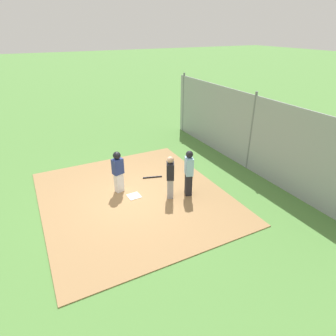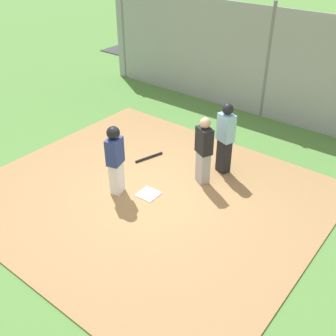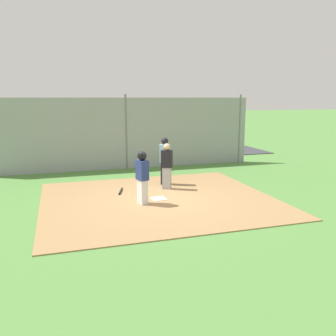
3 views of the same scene
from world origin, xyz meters
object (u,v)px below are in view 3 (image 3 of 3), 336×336
at_px(umpire, 165,160).
at_px(parked_car_white, 108,144).
at_px(home_plate, 159,199).
at_px(catcher, 167,165).
at_px(parked_car_blue, 69,146).
at_px(runner, 142,174).
at_px(baseball_bat, 121,191).

xyz_separation_m(umpire, parked_car_white, (1.00, -7.96, -0.33)).
height_order(home_plate, catcher, catcher).
xyz_separation_m(catcher, umpire, (-0.13, -0.68, 0.08)).
xyz_separation_m(home_plate, parked_car_blue, (2.43, -9.19, 0.57)).
distance_m(umpire, parked_car_white, 8.03).
height_order(parked_car_white, parked_car_blue, same).
bearing_deg(home_plate, catcher, -118.48).
xyz_separation_m(umpire, runner, (1.37, 2.20, 0.00)).
distance_m(umpire, runner, 2.59).
distance_m(home_plate, umpire, 2.20).
bearing_deg(catcher, baseball_bat, -64.86).
relative_size(catcher, parked_car_blue, 0.37).
xyz_separation_m(runner, baseball_bat, (0.41, -1.55, -0.89)).
xyz_separation_m(baseball_bat, parked_car_blue, (1.42, -7.99, 0.55)).
height_order(catcher, parked_car_white, catcher).
height_order(baseball_bat, parked_car_blue, parked_car_blue).
bearing_deg(parked_car_white, catcher, 101.29).
distance_m(umpire, parked_car_blue, 8.01).
xyz_separation_m(parked_car_white, parked_car_blue, (2.20, 0.63, 0.00)).
xyz_separation_m(home_plate, catcher, (-0.64, -1.17, 0.83)).
bearing_deg(parked_car_white, umpire, 102.71).
distance_m(home_plate, parked_car_white, 9.84).
distance_m(catcher, baseball_bat, 1.83).
bearing_deg(home_plate, runner, 29.94).
xyz_separation_m(home_plate, umpire, (-0.77, -1.86, 0.91)).
distance_m(catcher, parked_car_white, 8.69).
bearing_deg(baseball_bat, parked_car_white, -168.29).
relative_size(baseball_bat, parked_car_blue, 0.18).
relative_size(umpire, baseball_bat, 2.20).
bearing_deg(umpire, parked_car_blue, -138.09).
bearing_deg(parked_car_blue, home_plate, 98.94).
bearing_deg(umpire, runner, -13.52).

